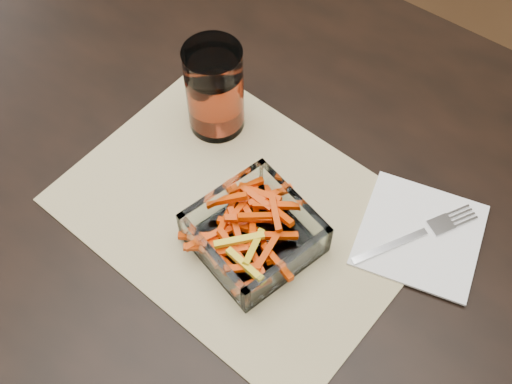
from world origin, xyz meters
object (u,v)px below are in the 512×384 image
glass_bowl (254,235)px  fork (419,234)px  dining_table (198,183)px  tumbler (215,92)px

glass_bowl → fork: (0.16, 0.13, -0.02)m
dining_table → tumbler: size_ratio=11.41×
glass_bowl → tumbler: (-0.16, 0.13, 0.04)m
glass_bowl → fork: glass_bowl is taller
dining_table → glass_bowl: glass_bowl is taller
glass_bowl → tumbler: size_ratio=1.19×
dining_table → tumbler: 0.17m
dining_table → tumbler: tumbler is taller
dining_table → glass_bowl: size_ratio=9.55×
dining_table → fork: 0.34m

